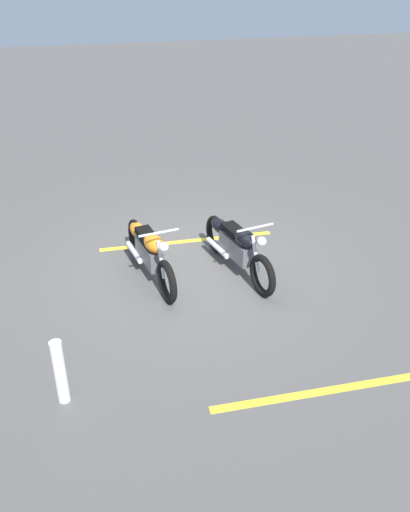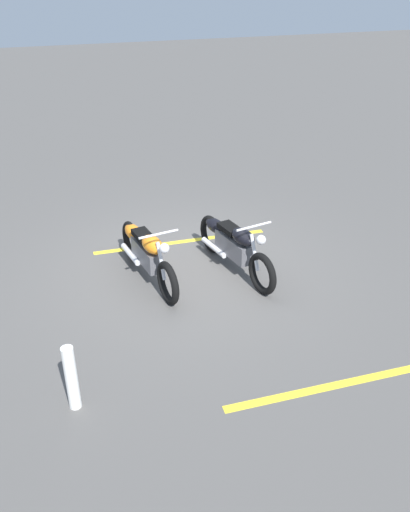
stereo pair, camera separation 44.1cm
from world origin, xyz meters
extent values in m
plane|color=#514F4C|center=(0.00, 0.00, 0.00)|extent=(60.00, 60.00, 0.00)
torus|color=black|center=(0.90, -0.61, 0.34)|extent=(0.68, 0.19, 0.67)
torus|color=black|center=(-0.65, -0.80, 0.34)|extent=(0.68, 0.19, 0.67)
cube|color=#59595E|center=(0.07, -0.71, 0.42)|extent=(0.86, 0.32, 0.32)
ellipsoid|color=orange|center=(0.34, -0.67, 0.72)|extent=(0.55, 0.34, 0.24)
ellipsoid|color=orange|center=(-0.49, -0.78, 0.56)|extent=(0.58, 0.31, 0.22)
cube|color=black|center=(-0.05, -0.72, 0.70)|extent=(0.47, 0.29, 0.09)
cylinder|color=silver|center=(0.67, -0.63, 0.60)|extent=(0.27, 0.09, 0.56)
cylinder|color=silver|center=(0.62, -0.64, 1.02)|extent=(0.11, 0.62, 0.04)
sphere|color=silver|center=(0.82, -0.62, 0.88)|extent=(0.15, 0.15, 0.15)
cylinder|color=silver|center=(-0.31, -0.89, 0.26)|extent=(0.71, 0.17, 0.09)
torus|color=black|center=(1.14, 0.82, 0.34)|extent=(0.68, 0.21, 0.67)
torus|color=black|center=(-0.40, 0.58, 0.34)|extent=(0.68, 0.21, 0.67)
cube|color=#59595E|center=(0.32, 0.69, 0.42)|extent=(0.86, 0.35, 0.32)
ellipsoid|color=black|center=(0.59, 0.74, 0.72)|extent=(0.56, 0.36, 0.24)
ellipsoid|color=black|center=(-0.24, 0.60, 0.56)|extent=(0.59, 0.33, 0.22)
cube|color=black|center=(0.19, 0.67, 0.70)|extent=(0.47, 0.31, 0.09)
cylinder|color=silver|center=(0.91, 0.79, 0.60)|extent=(0.27, 0.10, 0.56)
cylinder|color=silver|center=(0.86, 0.78, 1.02)|extent=(0.13, 0.62, 0.04)
sphere|color=silver|center=(1.06, 0.81, 0.88)|extent=(0.15, 0.15, 0.15)
cylinder|color=silver|center=(-0.05, 0.49, 0.26)|extent=(0.71, 0.20, 0.09)
cylinder|color=white|center=(2.59, -2.24, 0.42)|extent=(0.14, 0.14, 0.85)
cube|color=yellow|center=(-0.92, 0.19, 0.00)|extent=(0.33, 3.20, 0.01)
cube|color=yellow|center=(3.35, 0.94, 0.00)|extent=(0.33, 3.20, 0.01)
camera|label=1|loc=(7.46, -1.98, 4.45)|focal=36.97mm
camera|label=2|loc=(7.32, -2.40, 4.45)|focal=36.97mm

